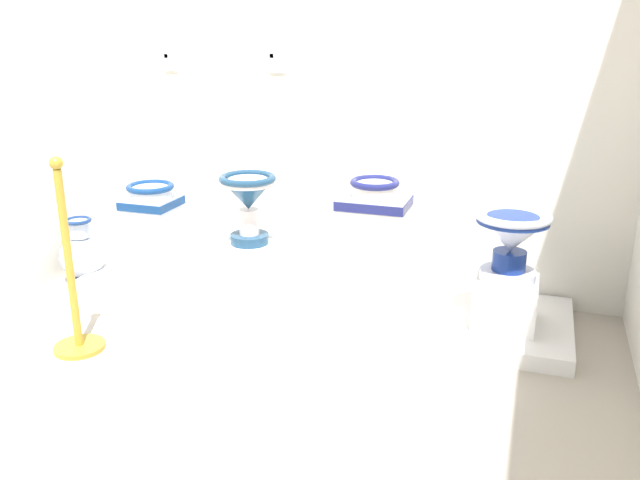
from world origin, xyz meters
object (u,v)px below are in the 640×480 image
at_px(plinth_block_tall_cobalt, 372,283).
at_px(plinth_block_squat_floral, 505,302).
at_px(plinth_block_leftmost, 156,258).
at_px(info_placard_second, 277,62).
at_px(plinth_block_rightmost, 251,265).
at_px(stanchion_post_near_left, 73,295).
at_px(antique_toilet_leftmost, 152,215).
at_px(antique_toilet_squat_floral, 511,236).
at_px(antique_toilet_rightmost, 248,197).
at_px(info_placard_first, 171,61).
at_px(antique_toilet_tall_cobalt, 374,222).
at_px(decorative_vase_corner, 82,255).

height_order(plinth_block_tall_cobalt, plinth_block_squat_floral, same).
distance_m(plinth_block_leftmost, info_placard_second, 1.45).
xyz_separation_m(plinth_block_rightmost, stanchion_post_near_left, (-0.57, -0.86, 0.07)).
relative_size(antique_toilet_leftmost, antique_toilet_squat_floral, 1.11).
xyz_separation_m(antique_toilet_rightmost, plinth_block_tall_cobalt, (0.74, -0.00, -0.44)).
distance_m(antique_toilet_rightmost, info_placard_first, 1.10).
xyz_separation_m(plinth_block_rightmost, antique_toilet_tall_cobalt, (0.74, -0.00, 0.34)).
relative_size(plinth_block_leftmost, decorative_vase_corner, 0.73).
bearing_deg(decorative_vase_corner, info_placard_second, 23.25).
height_order(plinth_block_rightmost, decorative_vase_corner, decorative_vase_corner).
height_order(plinth_block_leftmost, decorative_vase_corner, decorative_vase_corner).
distance_m(info_placard_first, stanchion_post_near_left, 1.68).
distance_m(plinth_block_tall_cobalt, info_placard_second, 1.44).
bearing_deg(antique_toilet_tall_cobalt, decorative_vase_corner, -178.19).
xyz_separation_m(plinth_block_tall_cobalt, stanchion_post_near_left, (-1.32, -0.86, 0.09)).
bearing_deg(plinth_block_tall_cobalt, antique_toilet_squat_floral, -2.50).
bearing_deg(plinth_block_rightmost, antique_toilet_leftmost, 172.59).
relative_size(antique_toilet_leftmost, plinth_block_squat_floral, 1.21).
distance_m(antique_toilet_tall_cobalt, info_placard_first, 1.71).
height_order(antique_toilet_tall_cobalt, plinth_block_squat_floral, antique_toilet_tall_cobalt).
distance_m(plinth_block_tall_cobalt, info_placard_first, 1.90).
bearing_deg(antique_toilet_leftmost, info_placard_first, 90.19).
relative_size(plinth_block_rightmost, stanchion_post_near_left, 0.36).
xyz_separation_m(antique_toilet_leftmost, plinth_block_squat_floral, (2.17, -0.13, -0.24)).
distance_m(plinth_block_leftmost, plinth_block_squat_floral, 2.18).
height_order(plinth_block_leftmost, plinth_block_tall_cobalt, plinth_block_tall_cobalt).
height_order(plinth_block_rightmost, info_placard_second, info_placard_second).
relative_size(info_placard_first, decorative_vase_corner, 0.27).
bearing_deg(plinth_block_leftmost, info_placard_first, 90.19).
height_order(antique_toilet_rightmost, info_placard_second, info_placard_second).
distance_m(antique_toilet_squat_floral, stanchion_post_near_left, 2.22).
bearing_deg(info_placard_second, decorative_vase_corner, -156.75).
bearing_deg(antique_toilet_tall_cobalt, antique_toilet_leftmost, 176.18).
bearing_deg(antique_toilet_leftmost, antique_toilet_rightmost, -7.41).
relative_size(plinth_block_tall_cobalt, info_placard_second, 3.24).
xyz_separation_m(antique_toilet_tall_cobalt, info_placard_first, (-1.45, 0.44, 0.79)).
height_order(plinth_block_rightmost, antique_toilet_tall_cobalt, antique_toilet_tall_cobalt).
bearing_deg(stanchion_post_near_left, plinth_block_leftmost, 97.93).
height_order(plinth_block_rightmost, stanchion_post_near_left, stanchion_post_near_left).
relative_size(info_placard_second, stanchion_post_near_left, 0.12).
bearing_deg(plinth_block_rightmost, antique_toilet_rightmost, -90.00).
height_order(antique_toilet_leftmost, antique_toilet_squat_floral, antique_toilet_squat_floral).
bearing_deg(info_placard_first, antique_toilet_tall_cobalt, -16.93).
distance_m(antique_toilet_rightmost, plinth_block_tall_cobalt, 0.86).
bearing_deg(info_placard_second, plinth_block_squat_floral, -18.09).
bearing_deg(antique_toilet_squat_floral, plinth_block_squat_floral, 0.00).
xyz_separation_m(plinth_block_leftmost, decorative_vase_corner, (-0.44, -0.16, 0.03)).
bearing_deg(info_placard_second, antique_toilet_leftmost, -154.53).
relative_size(plinth_block_rightmost, info_placard_first, 3.15).
bearing_deg(antique_toilet_squat_floral, stanchion_post_near_left, -157.95).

